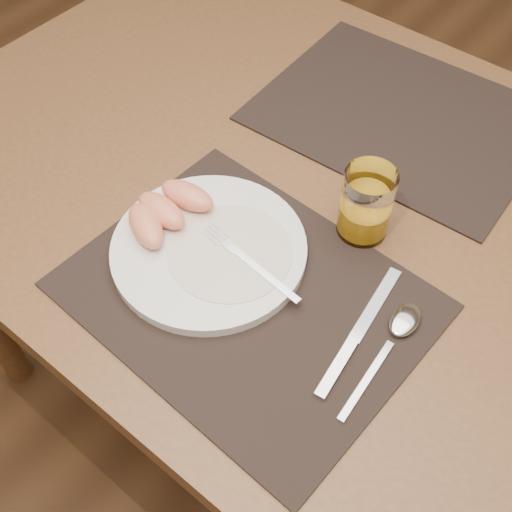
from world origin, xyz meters
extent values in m
plane|color=#55351D|center=(0.00, 0.00, 0.00)|extent=(5.00, 5.00, 0.00)
cube|color=brown|center=(0.00, 0.00, 0.73)|extent=(1.40, 0.90, 0.04)
cylinder|color=brown|center=(-0.62, 0.37, 0.35)|extent=(0.06, 0.06, 0.71)
cube|color=black|center=(0.01, -0.22, 0.75)|extent=(0.46, 0.37, 0.00)
cube|color=black|center=(-0.02, 0.22, 0.75)|extent=(0.47, 0.37, 0.00)
cylinder|color=white|center=(-0.08, -0.20, 0.76)|extent=(0.27, 0.27, 0.02)
cylinder|color=white|center=(-0.05, -0.19, 0.77)|extent=(0.17, 0.17, 0.00)
cube|color=silver|center=(0.02, -0.19, 0.77)|extent=(0.12, 0.02, 0.00)
cube|color=silver|center=(-0.05, -0.18, 0.77)|extent=(0.03, 0.02, 0.00)
cube|color=silver|center=(-0.08, -0.18, 0.77)|extent=(0.04, 0.03, 0.00)
cube|color=silver|center=(0.15, -0.13, 0.76)|extent=(0.03, 0.13, 0.00)
cube|color=silver|center=(0.16, -0.24, 0.76)|extent=(0.03, 0.09, 0.01)
cube|color=silver|center=(0.20, -0.23, 0.76)|extent=(0.02, 0.13, 0.00)
ellipsoid|color=silver|center=(0.19, -0.13, 0.76)|extent=(0.04, 0.06, 0.01)
cylinder|color=white|center=(0.06, -0.03, 0.81)|extent=(0.07, 0.07, 0.11)
cylinder|color=orange|center=(0.06, -0.03, 0.78)|extent=(0.06, 0.06, 0.04)
ellipsoid|color=#ED8860|center=(-0.16, -0.24, 0.79)|extent=(0.09, 0.07, 0.03)
ellipsoid|color=#ED8860|center=(-0.16, -0.20, 0.79)|extent=(0.09, 0.05, 0.03)
ellipsoid|color=#ED8860|center=(-0.15, -0.16, 0.79)|extent=(0.09, 0.05, 0.03)
camera|label=1|loc=(0.32, -0.58, 1.46)|focal=45.00mm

